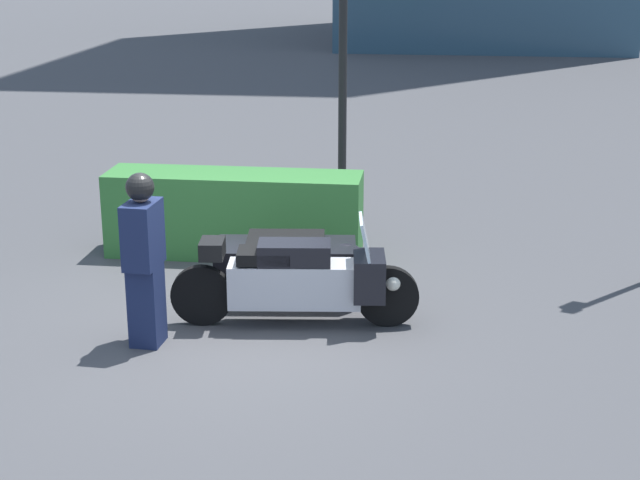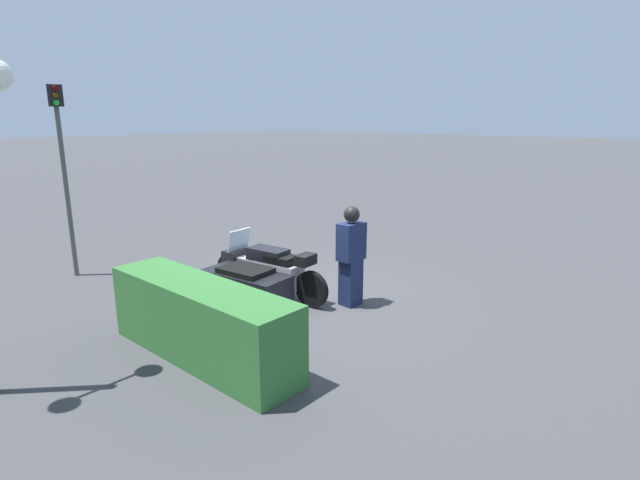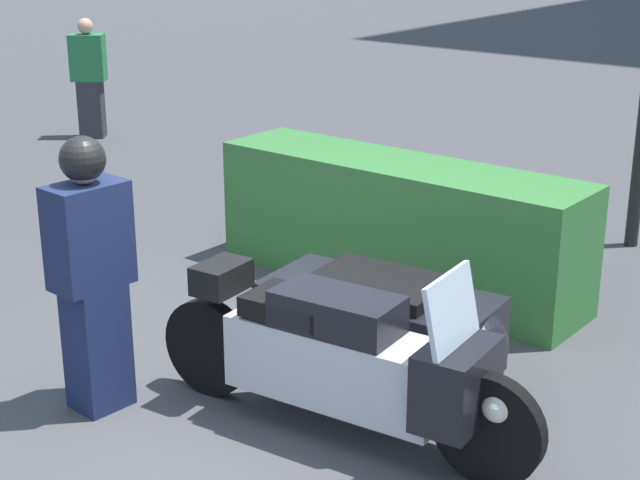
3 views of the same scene
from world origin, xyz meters
TOP-DOWN VIEW (x-y plane):
  - ground_plane at (0.00, 0.00)m, footprint 160.00×160.00m
  - police_motorcycle at (0.59, 0.60)m, footprint 2.55×1.40m
  - officer_rider at (-0.76, -0.46)m, footprint 0.31×0.49m
  - hedge_bush_curbside at (-0.48, 2.41)m, footprint 3.17×0.78m
  - traffic_light_near at (4.46, 1.97)m, footprint 0.23×0.29m

SIDE VIEW (x-z plane):
  - ground_plane at x=0.00m, z-range 0.00..0.00m
  - police_motorcycle at x=0.59m, z-range -0.12..1.03m
  - hedge_bush_curbside at x=-0.48m, z-range 0.00..1.04m
  - officer_rider at x=-0.76m, z-range 0.05..1.78m
  - traffic_light_near at x=4.46m, z-range 0.56..4.32m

